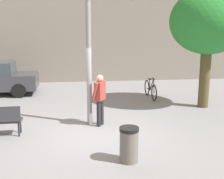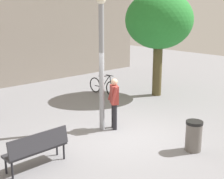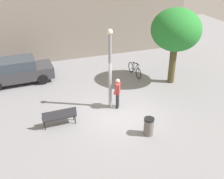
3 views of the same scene
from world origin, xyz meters
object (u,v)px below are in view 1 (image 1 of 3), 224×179
lamppost (89,53)px  person_by_lamppost (100,97)px  trash_bin (129,144)px  plaza_tree (208,22)px  bicycle_black (150,89)px

lamppost → person_by_lamppost: size_ratio=2.52×
trash_bin → plaza_tree: bearing=49.9°
person_by_lamppost → plaza_tree: (4.25, 1.77, 2.34)m
plaza_tree → bicycle_black: size_ratio=2.53×
lamppost → person_by_lamppost: bearing=-34.0°
lamppost → trash_bin: bearing=-74.2°
lamppost → trash_bin: lamppost is taller
lamppost → plaza_tree: bearing=18.7°
person_by_lamppost → plaza_tree: bearing=22.6°
bicycle_black → trash_bin: size_ratio=2.12×
plaza_tree → bicycle_black: plaza_tree is taller
lamppost → trash_bin: size_ratio=4.93×
person_by_lamppost → trash_bin: 2.79m
lamppost → bicycle_black: bearing=48.7°
bicycle_black → person_by_lamppost: bearing=-126.0°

